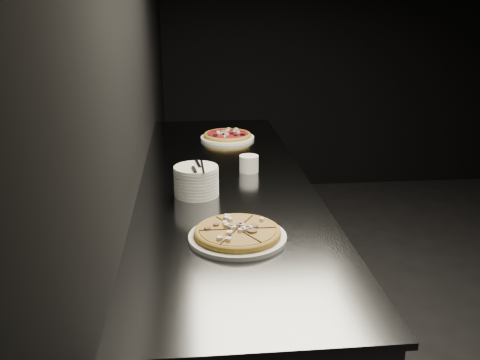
{
  "coord_description": "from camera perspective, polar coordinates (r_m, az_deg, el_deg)",
  "views": [
    {
      "loc": [
        -2.28,
        -2.23,
        1.68
      ],
      "look_at": [
        -2.08,
        -0.19,
        0.98
      ],
      "focal_mm": 40.0,
      "sensor_mm": 36.0,
      "label": 1
    }
  ],
  "objects": [
    {
      "name": "plate_stack",
      "position": [
        2.17,
        -4.69,
        -0.08
      ],
      "size": [
        0.18,
        0.18,
        0.12
      ],
      "color": "white",
      "rests_on": "counter"
    },
    {
      "name": "counter",
      "position": [
        2.54,
        -1.55,
        -9.85
      ],
      "size": [
        0.74,
        2.44,
        0.92
      ],
      "color": "slate",
      "rests_on": "floor"
    },
    {
      "name": "wall_back",
      "position": [
        5.26,
        20.9,
        14.55
      ],
      "size": [
        5.0,
        0.02,
        2.8
      ],
      "primitive_type": "cube",
      "color": "black",
      "rests_on": "floor"
    },
    {
      "name": "ramekin",
      "position": [
        2.46,
        0.96,
        1.8
      ],
      "size": [
        0.09,
        0.09,
        0.08
      ],
      "color": "silver",
      "rests_on": "counter"
    },
    {
      "name": "pizza_tomato",
      "position": [
        3.05,
        -1.35,
        4.72
      ],
      "size": [
        0.35,
        0.35,
        0.04
      ],
      "rotation": [
        0.0,
        0.0,
        0.36
      ],
      "color": "white",
      "rests_on": "counter"
    },
    {
      "name": "wall_left",
      "position": [
        2.26,
        -11.36,
        11.3
      ],
      "size": [
        0.02,
        5.0,
        2.8
      ],
      "primitive_type": "cube",
      "color": "black",
      "rests_on": "floor"
    },
    {
      "name": "pizza_mushroom",
      "position": [
        1.78,
        -0.27,
        -5.76
      ],
      "size": [
        0.33,
        0.33,
        0.04
      ],
      "rotation": [
        0.0,
        0.0,
        0.0
      ],
      "color": "white",
      "rests_on": "counter"
    },
    {
      "name": "cutlery",
      "position": [
        2.14,
        -4.54,
        1.4
      ],
      "size": [
        0.07,
        0.19,
        0.01
      ],
      "rotation": [
        0.0,
        0.0,
        0.13
      ],
      "color": "#AFB2B6",
      "rests_on": "plate_stack"
    }
  ]
}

